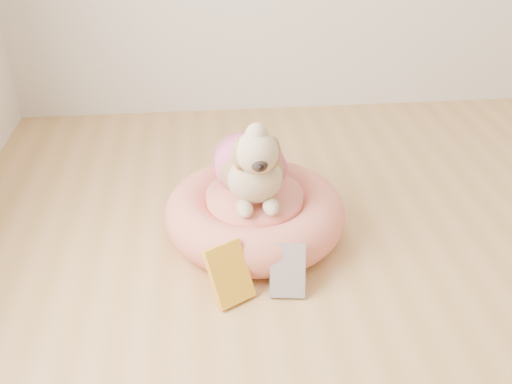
{
  "coord_description": "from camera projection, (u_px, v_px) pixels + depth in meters",
  "views": [
    {
      "loc": [
        -0.95,
        -0.94,
        1.35
      ],
      "look_at": [
        -0.76,
        0.92,
        0.22
      ],
      "focal_mm": 40.0,
      "sensor_mm": 36.0,
      "label": 1
    }
  ],
  "objects": [
    {
      "name": "book_white",
      "position": [
        288.0,
        270.0,
        1.99
      ],
      "size": [
        0.14,
        0.13,
        0.17
      ],
      "primitive_type": "cube",
      "rotation": [
        -0.56,
        0.0,
        -0.13
      ],
      "color": "white",
      "rests_on": "floor"
    },
    {
      "name": "pet_bed",
      "position": [
        255.0,
        213.0,
        2.29
      ],
      "size": [
        0.72,
        0.72,
        0.19
      ],
      "color": "#FF7363",
      "rests_on": "floor"
    },
    {
      "name": "dog",
      "position": [
        251.0,
        151.0,
        2.16
      ],
      "size": [
        0.36,
        0.5,
        0.36
      ],
      "primitive_type": null,
      "rotation": [
        0.0,
        0.0,
        0.04
      ],
      "color": "brown",
      "rests_on": "pet_bed"
    },
    {
      "name": "book_yellow",
      "position": [
        229.0,
        274.0,
        1.95
      ],
      "size": [
        0.18,
        0.18,
        0.2
      ],
      "primitive_type": "cube",
      "rotation": [
        -0.51,
        0.0,
        0.52
      ],
      "color": "yellow",
      "rests_on": "floor"
    }
  ]
}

